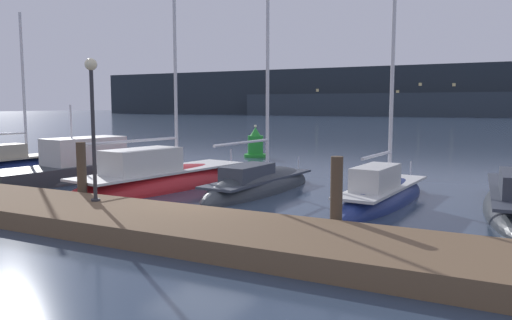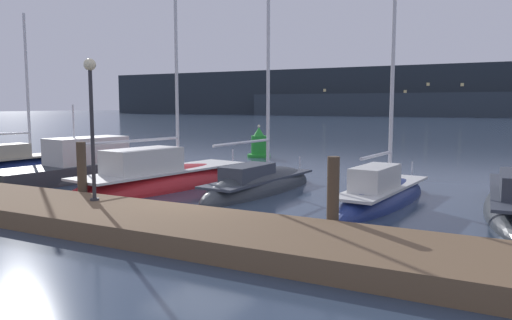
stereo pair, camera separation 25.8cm
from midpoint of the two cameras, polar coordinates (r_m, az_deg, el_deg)
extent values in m
plane|color=#2D3D51|center=(13.74, -6.19, -6.39)|extent=(400.00, 400.00, 0.00)
cube|color=brown|center=(12.15, -11.43, -7.08)|extent=(33.59, 2.80, 0.45)
cylinder|color=#4C3D2D|center=(15.88, -18.84, -1.47)|extent=(0.28, 0.28, 1.91)
cylinder|color=#4C3D2D|center=(11.54, 9.43, -4.19)|extent=(0.28, 0.28, 1.85)
ellipsoid|color=navy|center=(24.58, -24.94, -1.31)|extent=(2.18, 6.05, 1.28)
cube|color=#A39984|center=(24.50, -25.01, 0.31)|extent=(1.83, 5.09, 0.08)
cube|color=#A39984|center=(24.11, -26.49, 0.94)|extent=(1.14, 1.98, 0.57)
cylinder|color=silver|center=(24.65, -24.41, 7.74)|extent=(0.12, 0.12, 6.32)
cylinder|color=silver|center=(24.01, -26.79, 2.67)|extent=(0.35, 2.58, 0.09)
cylinder|color=silver|center=(25.99, -19.91, 1.40)|extent=(0.04, 0.04, 0.50)
ellipsoid|color=#2D3338|center=(21.28, -19.90, -2.19)|extent=(3.29, 7.40, 1.25)
cube|color=#2D3338|center=(21.24, -19.93, -1.35)|extent=(3.00, 6.67, 0.63)
cube|color=silver|center=(21.55, -18.43, 1.07)|extent=(1.97, 3.34, 1.06)
cube|color=black|center=(22.37, -15.43, 1.76)|extent=(1.33, 0.43, 0.48)
cylinder|color=silver|center=(21.16, -19.82, 4.17)|extent=(0.07, 0.07, 1.32)
ellipsoid|color=red|center=(18.60, -9.97, -3.09)|extent=(3.58, 8.74, 1.57)
cube|color=silver|center=(18.51, -10.00, -1.17)|extent=(3.01, 7.34, 0.08)
cube|color=silver|center=(17.79, -12.43, -0.05)|extent=(1.76, 2.90, 0.83)
cylinder|color=silver|center=(19.12, -8.79, 16.27)|extent=(0.12, 0.12, 11.42)
cylinder|color=silver|center=(17.47, -13.48, 2.13)|extent=(0.76, 4.16, 0.09)
cylinder|color=silver|center=(21.32, -2.31, 0.57)|extent=(0.04, 0.04, 0.50)
ellipsoid|color=#2D3338|center=(17.45, 0.90, -3.62)|extent=(2.07, 6.71, 1.64)
cube|color=#333842|center=(17.38, 0.90, -2.12)|extent=(1.74, 5.64, 0.08)
cube|color=#333842|center=(16.67, -0.50, -1.45)|extent=(1.10, 2.18, 0.51)
cylinder|color=silver|center=(17.67, 1.82, 9.40)|extent=(0.12, 0.12, 7.00)
cylinder|color=silver|center=(16.32, -1.05, 2.00)|extent=(0.32, 3.21, 0.09)
cylinder|color=silver|center=(19.99, 5.41, -0.31)|extent=(0.04, 0.04, 0.50)
ellipsoid|color=navy|center=(15.98, 14.80, -4.76)|extent=(2.10, 6.66, 1.31)
cube|color=silver|center=(15.89, 14.85, -3.00)|extent=(1.77, 5.60, 0.08)
cube|color=silver|center=(15.10, 13.94, -1.98)|extent=(1.09, 2.17, 0.69)
cylinder|color=silver|center=(16.32, 15.91, 13.34)|extent=(0.12, 0.12, 9.15)
cylinder|color=silver|center=(15.09, 14.10, 0.52)|extent=(0.32, 2.47, 0.09)
cylinder|color=silver|center=(18.72, 17.79, -0.93)|extent=(0.04, 0.04, 0.50)
cylinder|color=green|center=(28.95, 0.58, 0.52)|extent=(1.34, 1.34, 0.16)
cylinder|color=green|center=(28.90, 0.58, 1.73)|extent=(0.89, 0.89, 1.07)
cone|color=green|center=(28.84, 0.58, 3.29)|extent=(0.62, 0.62, 0.50)
sphere|color=#F9EAB7|center=(28.83, 0.58, 3.89)|extent=(0.16, 0.16, 0.16)
cylinder|color=#2D2D33|center=(14.11, -17.46, -4.31)|extent=(0.24, 0.24, 0.06)
cylinder|color=#2D2D33|center=(13.91, -17.70, 2.74)|extent=(0.10, 0.10, 3.41)
sphere|color=#F9EAB7|center=(13.92, -17.96, 10.34)|extent=(0.32, 0.32, 0.32)
cube|color=#232B33|center=(144.72, 25.04, 7.21)|extent=(240.00, 16.00, 13.42)
cube|color=#F4DB8C|center=(139.12, 16.74, 7.50)|extent=(0.80, 0.10, 0.80)
cube|color=#F4DB8C|center=(137.14, 22.55, 7.96)|extent=(0.80, 0.10, 0.80)
cube|color=#F4DB8C|center=(138.18, 19.12, 8.18)|extent=(0.80, 0.10, 0.80)
cube|color=#F4DB8C|center=(137.00, 22.66, 5.41)|extent=(0.80, 0.10, 0.80)
cube|color=#F4DB8C|center=(145.22, 7.90, 7.90)|extent=(0.80, 0.10, 0.80)
cube|color=#F4DB8C|center=(139.34, 16.21, 6.78)|extent=(0.80, 0.10, 0.80)
camera|label=1|loc=(0.13, -89.55, 0.05)|focal=35.00mm
camera|label=2|loc=(0.13, 90.45, -0.05)|focal=35.00mm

